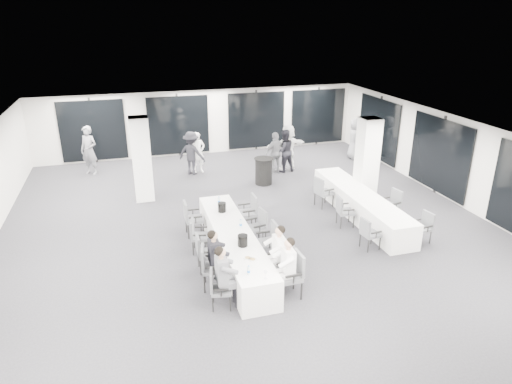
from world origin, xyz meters
TOP-DOWN VIEW (x-y plane):
  - room at (0.89, 1.11)m, footprint 14.04×16.04m
  - column_left at (-2.80, 3.20)m, footprint 0.60×0.60m
  - column_right at (4.20, 1.00)m, footprint 0.60×0.60m
  - banquet_table_main at (-0.86, -1.54)m, footprint 0.90×5.00m
  - banquet_table_side at (3.48, -0.06)m, footprint 0.90×5.00m
  - cocktail_table at (1.47, 3.49)m, footprint 0.71×0.71m
  - chair_main_left_near at (-1.69, -3.45)m, footprint 0.52×0.54m
  - chair_main_left_second at (-1.70, -2.67)m, footprint 0.61×0.64m
  - chair_main_left_mid at (-1.69, -1.90)m, footprint 0.49×0.55m
  - chair_main_left_fourth at (-1.69, -0.93)m, footprint 0.56×0.58m
  - chair_main_left_far at (-1.70, 0.07)m, footprint 0.52×0.58m
  - chair_main_right_near at (-0.02, -3.49)m, footprint 0.54×0.60m
  - chair_main_right_second at (-0.03, -2.87)m, footprint 0.58×0.62m
  - chair_main_right_mid at (-0.02, -1.86)m, footprint 0.52×0.58m
  - chair_main_right_fourth at (-0.03, -0.89)m, footprint 0.56×0.59m
  - chair_main_right_far at (-0.02, 0.04)m, footprint 0.52×0.58m
  - chair_side_left_near at (2.66, -2.03)m, footprint 0.49×0.53m
  - chair_side_left_mid at (2.65, -0.56)m, footprint 0.52×0.56m
  - chair_side_left_far at (2.65, 0.94)m, footprint 0.59×0.62m
  - chair_side_right_near at (4.31, -2.09)m, footprint 0.49×0.53m
  - chair_side_right_mid at (4.31, -0.52)m, footprint 0.54×0.57m
  - chair_side_right_far at (4.31, 1.08)m, footprint 0.57×0.60m
  - seated_guest_a at (-1.53, -3.47)m, footprint 0.50×0.38m
  - seated_guest_b at (-1.53, -2.69)m, footprint 0.50×0.38m
  - seated_guest_c at (-0.19, -3.50)m, footprint 0.50×0.38m
  - seated_guest_d at (-0.19, -2.88)m, footprint 0.50×0.38m
  - standing_guest_a at (-0.60, 5.44)m, footprint 0.80×0.72m
  - standing_guest_b at (2.66, 4.62)m, footprint 0.98×0.67m
  - standing_guest_c at (-0.86, 5.32)m, footprint 1.36×1.23m
  - standing_guest_d at (2.27, 4.52)m, footprint 1.22×0.91m
  - standing_guest_e at (6.13, 5.43)m, footprint 0.81×1.07m
  - standing_guest_f at (2.90, 4.87)m, footprint 1.98×1.04m
  - standing_guest_g at (-4.63, 6.42)m, footprint 1.00×0.96m
  - ice_bucket_near at (-0.83, -2.30)m, footprint 0.24×0.24m
  - ice_bucket_far at (-0.88, -0.23)m, footprint 0.23×0.23m
  - water_bottle_a at (-1.04, -3.57)m, footprint 0.06×0.06m
  - water_bottle_b at (-0.64, -1.36)m, footprint 0.07×0.07m
  - water_bottle_c at (-0.85, 0.29)m, footprint 0.07×0.07m
  - plate_a at (-0.88, -2.90)m, footprint 0.19×0.19m
  - plate_b at (-0.79, -3.00)m, footprint 0.20×0.20m
  - plate_c at (-0.79, -1.89)m, footprint 0.19×0.19m
  - wine_glass at (-0.75, -3.82)m, footprint 0.08×0.08m

SIDE VIEW (x-z plane):
  - banquet_table_main at x=-0.86m, z-range 0.00..0.75m
  - banquet_table_side at x=3.48m, z-range 0.00..0.75m
  - chair_side_right_near at x=4.31m, z-range 0.06..0.92m
  - chair_main_left_near at x=-1.69m, z-range 0.06..0.92m
  - chair_side_left_near at x=2.66m, z-range 0.06..0.93m
  - cocktail_table at x=1.47m, z-range 0.01..0.99m
  - chair_main_left_fourth at x=-1.69m, z-range 0.06..0.98m
  - chair_side_left_mid at x=2.65m, z-range 0.06..0.98m
  - chair_side_right_mid at x=4.31m, z-range 0.07..0.99m
  - chair_side_right_far at x=4.31m, z-range 0.07..1.00m
  - chair_main_left_mid at x=-1.69m, z-range 0.07..1.01m
  - chair_main_right_fourth at x=-0.03m, z-range 0.07..1.02m
  - chair_main_right_second at x=-0.03m, z-range 0.07..1.05m
  - chair_side_left_far at x=2.65m, z-range 0.07..1.06m
  - chair_main_right_mid at x=-0.02m, z-range 0.07..1.08m
  - chair_main_left_far at x=-1.70m, z-range 0.07..1.08m
  - chair_main_right_far at x=-0.02m, z-range 0.07..1.09m
  - chair_main_left_second at x=-1.70m, z-range 0.07..1.10m
  - chair_main_right_near at x=-0.02m, z-range 0.07..1.11m
  - plate_a at x=-0.88m, z-range 0.75..0.78m
  - plate_b at x=-0.79m, z-range 0.75..0.78m
  - plate_c at x=-0.79m, z-range 0.75..0.78m
  - seated_guest_a at x=-1.53m, z-range 0.09..1.53m
  - seated_guest_b at x=-1.53m, z-range 0.09..1.53m
  - seated_guest_c at x=-0.19m, z-range 0.09..1.53m
  - seated_guest_d at x=-0.19m, z-range 0.09..1.53m
  - water_bottle_a at x=-1.04m, z-range 0.75..0.95m
  - water_bottle_b at x=-0.64m, z-range 0.75..0.97m
  - water_bottle_c at x=-0.85m, z-range 0.75..0.98m
  - ice_bucket_far at x=-0.88m, z-range 0.75..1.01m
  - ice_bucket_near at x=-0.83m, z-range 0.75..1.02m
  - wine_glass at x=-0.75m, z-range 0.80..1.01m
  - standing_guest_a at x=-0.60m, z-range 0.00..1.82m
  - standing_guest_d at x=2.27m, z-range 0.00..1.85m
  - standing_guest_c at x=-0.86m, z-range 0.00..1.90m
  - standing_guest_b at x=2.66m, z-range 0.00..1.91m
  - standing_guest_e at x=6.13m, z-range 0.00..1.98m
  - standing_guest_f at x=2.90m, z-range 0.00..2.06m
  - standing_guest_g at x=-4.63m, z-range 0.00..2.14m
  - room at x=0.89m, z-range -0.03..2.81m
  - column_left at x=-2.80m, z-range 0.00..2.80m
  - column_right at x=4.20m, z-range 0.00..2.80m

